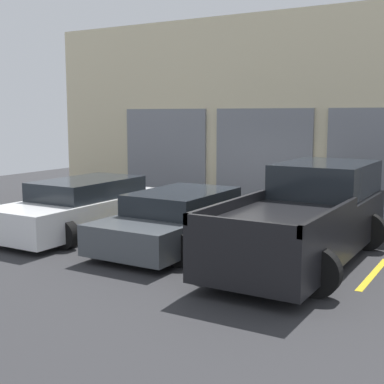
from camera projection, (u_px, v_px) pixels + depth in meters
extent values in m
plane|color=#2D2D30|center=(221.00, 229.00, 13.07)|extent=(28.00, 28.00, 0.00)
cube|color=beige|center=(274.00, 113.00, 15.47)|extent=(15.62, 0.60, 5.65)
cube|color=slate|center=(165.00, 155.00, 17.18)|extent=(2.98, 0.08, 2.96)
cube|color=slate|center=(262.00, 160.00, 15.48)|extent=(2.98, 0.08, 2.96)
cube|color=slate|center=(384.00, 166.00, 13.77)|extent=(2.98, 0.08, 2.96)
cube|color=black|center=(301.00, 229.00, 10.01)|extent=(1.88, 5.42, 0.91)
cube|color=#1E2328|center=(326.00, 179.00, 11.17)|extent=(1.73, 2.44, 0.68)
cube|color=black|center=(229.00, 205.00, 9.35)|extent=(0.08, 2.98, 0.18)
cube|color=black|center=(331.00, 215.00, 8.44)|extent=(0.08, 2.98, 0.18)
cube|color=black|center=(240.00, 225.00, 7.66)|extent=(1.88, 0.08, 0.18)
cylinder|color=black|center=(290.00, 223.00, 11.90)|extent=(0.78, 0.22, 0.78)
cylinder|color=black|center=(367.00, 231.00, 11.06)|extent=(0.78, 0.22, 0.78)
cylinder|color=black|center=(220.00, 258.00, 9.04)|extent=(0.78, 0.22, 0.78)
cylinder|color=black|center=(316.00, 272.00, 8.20)|extent=(0.78, 0.22, 0.78)
cube|color=white|center=(85.00, 212.00, 12.75)|extent=(1.77, 4.72, 0.69)
cube|color=#1E2328|center=(87.00, 188.00, 12.77)|extent=(1.56, 2.60, 0.43)
cylinder|color=black|center=(100.00, 207.00, 14.41)|extent=(0.61, 0.22, 0.61)
cylinder|color=black|center=(147.00, 213.00, 13.63)|extent=(0.61, 0.22, 0.61)
cylinder|color=black|center=(14.00, 227.00, 11.92)|extent=(0.61, 0.22, 0.61)
cylinder|color=black|center=(65.00, 235.00, 11.14)|extent=(0.61, 0.22, 0.61)
cube|color=#474C51|center=(180.00, 225.00, 11.40)|extent=(1.84, 4.32, 0.60)
cube|color=#1E2328|center=(183.00, 201.00, 11.42)|extent=(1.62, 2.38, 0.43)
cylinder|color=black|center=(181.00, 217.00, 12.97)|extent=(0.65, 0.22, 0.65)
cylinder|color=black|center=(241.00, 224.00, 12.15)|extent=(0.65, 0.22, 0.65)
cylinder|color=black|center=(110.00, 239.00, 10.68)|extent=(0.65, 0.22, 0.65)
cylinder|color=black|center=(179.00, 249.00, 9.86)|extent=(0.65, 0.22, 0.65)
cube|color=gold|center=(45.00, 226.00, 13.49)|extent=(0.12, 2.20, 0.01)
cube|color=gold|center=(130.00, 238.00, 12.14)|extent=(0.12, 2.20, 0.01)
cube|color=gold|center=(236.00, 254.00, 10.78)|extent=(0.12, 2.20, 0.01)
cube|color=gold|center=(374.00, 274.00, 9.43)|extent=(0.12, 2.20, 0.01)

